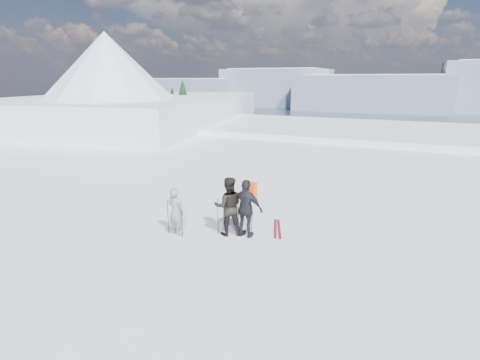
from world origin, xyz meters
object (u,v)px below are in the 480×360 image
object	(u,v)px
skier_grey	(176,212)
skier_pack	(246,209)
skis_loose	(277,229)
skier_dark	(228,206)

from	to	relation	value
skier_grey	skier_pack	distance (m)	2.36
skier_pack	skis_loose	size ratio (longest dim) A/B	1.20
skier_grey	skis_loose	distance (m)	3.57
skier_dark	skis_loose	world-z (taller)	skier_dark
skier_dark	skis_loose	distance (m)	2.00
skier_dark	skier_grey	bearing A→B (deg)	-4.01
skier_grey	skier_dark	distance (m)	1.77
skier_pack	skis_loose	xyz separation A→B (m)	(0.74, 1.02, -0.96)
skier_dark	skis_loose	bearing A→B (deg)	-170.19
skier_dark	skier_pack	xyz separation A→B (m)	(0.61, 0.08, -0.02)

